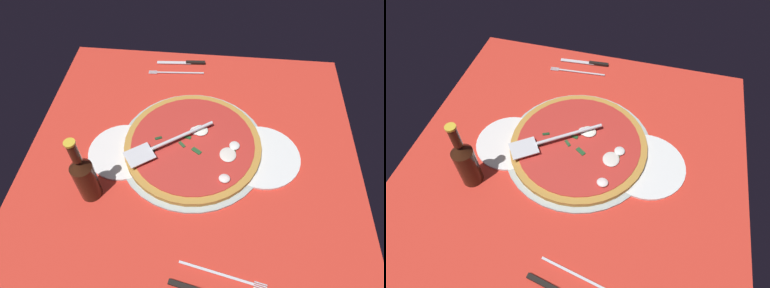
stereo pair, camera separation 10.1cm
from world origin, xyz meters
The scene contains 10 objects.
ground_plane centered at (0.00, 0.00, -0.40)cm, with size 97.70×97.70×0.80cm, color red.
checker_pattern centered at (0.00, 0.00, 0.05)cm, with size 97.70×97.70×0.10cm.
pizza_pan centered at (-0.23, 3.77, 0.58)cm, with size 44.08×44.08×0.97cm, color #ABBAB7.
dinner_plate_left centered at (-20.54, -0.04, 0.60)cm, with size 20.34×20.34×1.00cm, color white.
dinner_plate_right centered at (20.47, 2.25, 0.60)cm, with size 22.62×22.62×1.00cm, color white.
pizza centered at (-0.06, 3.74, 1.98)cm, with size 40.68×40.68×3.05cm.
pizza_server centered at (-7.75, 1.42, 4.47)cm, with size 24.91×19.16×1.00cm.
place_setting_near centered at (8.24, -35.35, 0.47)cm, with size 22.75×14.46×1.40cm.
place_setting_far centered at (-7.81, 39.96, 0.46)cm, with size 20.07×13.69×1.40cm.
beer_bottle centered at (-25.82, -14.55, 8.80)cm, with size 5.73×5.73×22.67cm.
Camera 2 is at (15.89, -56.58, 81.87)cm, focal length 31.88 mm.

